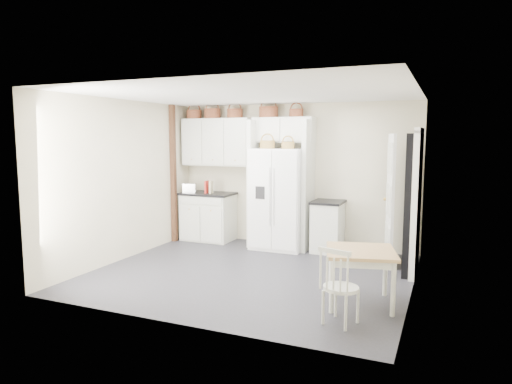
% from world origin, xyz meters
% --- Properties ---
extents(floor, '(4.50, 4.50, 0.00)m').
position_xyz_m(floor, '(0.00, 0.00, 0.00)').
color(floor, '#29282C').
rests_on(floor, ground).
extents(ceiling, '(4.50, 4.50, 0.00)m').
position_xyz_m(ceiling, '(0.00, 0.00, 2.60)').
color(ceiling, white).
rests_on(ceiling, wall_back).
extents(wall_back, '(4.50, 0.00, 4.50)m').
position_xyz_m(wall_back, '(0.00, 2.00, 1.30)').
color(wall_back, beige).
rests_on(wall_back, floor).
extents(wall_left, '(0.00, 4.00, 4.00)m').
position_xyz_m(wall_left, '(-2.25, 0.00, 1.30)').
color(wall_left, beige).
rests_on(wall_left, floor).
extents(wall_right, '(0.00, 4.00, 4.00)m').
position_xyz_m(wall_right, '(2.25, 0.00, 1.30)').
color(wall_right, beige).
rests_on(wall_right, floor).
extents(refrigerator, '(0.93, 0.75, 1.80)m').
position_xyz_m(refrigerator, '(-0.15, 1.63, 0.90)').
color(refrigerator, white).
rests_on(refrigerator, floor).
extents(base_cab_left, '(0.96, 0.61, 0.89)m').
position_xyz_m(base_cab_left, '(-1.65, 1.70, 0.44)').
color(base_cab_left, silver).
rests_on(base_cab_left, floor).
extents(base_cab_right, '(0.49, 0.58, 0.86)m').
position_xyz_m(base_cab_right, '(0.72, 1.70, 0.43)').
color(base_cab_right, silver).
rests_on(base_cab_right, floor).
extents(dining_table, '(0.97, 0.97, 0.66)m').
position_xyz_m(dining_table, '(1.70, -0.63, 0.33)').
color(dining_table, '#9B6D40').
rests_on(dining_table, floor).
extents(windsor_chair, '(0.47, 0.45, 0.79)m').
position_xyz_m(windsor_chair, '(1.62, -1.30, 0.40)').
color(windsor_chair, silver).
rests_on(windsor_chair, floor).
extents(counter_left, '(1.00, 0.65, 0.04)m').
position_xyz_m(counter_left, '(-1.65, 1.70, 0.91)').
color(counter_left, black).
rests_on(counter_left, base_cab_left).
extents(counter_right, '(0.53, 0.62, 0.04)m').
position_xyz_m(counter_right, '(0.72, 1.70, 0.88)').
color(counter_right, black).
rests_on(counter_right, base_cab_right).
extents(toaster, '(0.28, 0.21, 0.17)m').
position_xyz_m(toaster, '(-2.00, 1.59, 1.02)').
color(toaster, silver).
rests_on(toaster, counter_left).
extents(cookbook_red, '(0.06, 0.16, 0.24)m').
position_xyz_m(cookbook_red, '(-1.63, 1.62, 1.05)').
color(cookbook_red, '#B5251E').
rests_on(cookbook_red, counter_left).
extents(cookbook_cream, '(0.06, 0.16, 0.23)m').
position_xyz_m(cookbook_cream, '(-1.54, 1.62, 1.04)').
color(cookbook_cream, beige).
rests_on(cookbook_cream, counter_left).
extents(basket_upper_a, '(0.30, 0.30, 0.17)m').
position_xyz_m(basket_upper_a, '(-2.01, 1.83, 2.44)').
color(basket_upper_a, '#592A12').
rests_on(basket_upper_a, upper_cabinet).
extents(basket_upper_b, '(0.32, 0.32, 0.19)m').
position_xyz_m(basket_upper_b, '(-1.60, 1.83, 2.44)').
color(basket_upper_b, '#592A12').
rests_on(basket_upper_b, upper_cabinet).
extents(basket_upper_c, '(0.30, 0.30, 0.17)m').
position_xyz_m(basket_upper_c, '(-1.13, 1.83, 2.44)').
color(basket_upper_c, '#592A12').
rests_on(basket_upper_c, upper_cabinet).
extents(basket_bridge_a, '(0.35, 0.35, 0.20)m').
position_xyz_m(basket_bridge_a, '(-0.45, 1.83, 2.45)').
color(basket_bridge_a, '#592A12').
rests_on(basket_bridge_a, bridge_cabinet).
extents(basket_bridge_b, '(0.25, 0.25, 0.14)m').
position_xyz_m(basket_bridge_b, '(0.08, 1.83, 2.42)').
color(basket_bridge_b, '#592A12').
rests_on(basket_bridge_b, bridge_cabinet).
extents(basket_fridge_a, '(0.27, 0.27, 0.14)m').
position_xyz_m(basket_fridge_a, '(-0.35, 1.53, 1.87)').
color(basket_fridge_a, brown).
rests_on(basket_fridge_a, refrigerator).
extents(basket_fridge_b, '(0.23, 0.23, 0.12)m').
position_xyz_m(basket_fridge_b, '(0.03, 1.53, 1.86)').
color(basket_fridge_b, brown).
rests_on(basket_fridge_b, refrigerator).
extents(upper_cabinet, '(1.40, 0.34, 0.90)m').
position_xyz_m(upper_cabinet, '(-1.50, 1.83, 1.90)').
color(upper_cabinet, silver).
rests_on(upper_cabinet, wall_back).
extents(bridge_cabinet, '(1.12, 0.34, 0.45)m').
position_xyz_m(bridge_cabinet, '(-0.15, 1.83, 2.12)').
color(bridge_cabinet, silver).
rests_on(bridge_cabinet, wall_back).
extents(fridge_panel_left, '(0.08, 0.60, 2.30)m').
position_xyz_m(fridge_panel_left, '(-0.66, 1.70, 1.15)').
color(fridge_panel_left, silver).
rests_on(fridge_panel_left, floor).
extents(fridge_panel_right, '(0.08, 0.60, 2.30)m').
position_xyz_m(fridge_panel_right, '(0.36, 1.70, 1.15)').
color(fridge_panel_right, silver).
rests_on(fridge_panel_right, floor).
extents(trim_post, '(0.09, 0.09, 2.60)m').
position_xyz_m(trim_post, '(-2.20, 1.35, 1.30)').
color(trim_post, black).
rests_on(trim_post, floor).
extents(doorway_void, '(0.18, 0.85, 2.05)m').
position_xyz_m(doorway_void, '(2.16, 1.00, 1.02)').
color(doorway_void, black).
rests_on(doorway_void, floor).
extents(door_slab, '(0.21, 0.79, 2.05)m').
position_xyz_m(door_slab, '(1.80, 1.33, 1.02)').
color(door_slab, white).
rests_on(door_slab, floor).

